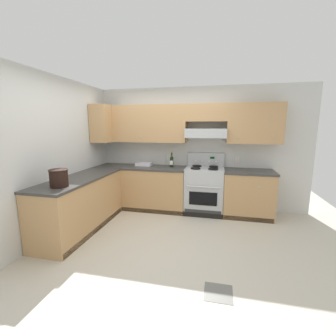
{
  "coord_description": "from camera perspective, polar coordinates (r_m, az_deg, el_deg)",
  "views": [
    {
      "loc": [
        1.01,
        -3.31,
        1.74
      ],
      "look_at": [
        0.11,
        0.7,
        1.0
      ],
      "focal_mm": 24.56,
      "sensor_mm": 36.0,
      "label": 1
    }
  ],
  "objects": [
    {
      "name": "ground_plane",
      "position": [
        3.88,
        -3.99,
        -16.5
      ],
      "size": [
        7.04,
        7.04,
        0.0
      ],
      "primitive_type": "plane",
      "color": "beige"
    },
    {
      "name": "floor_accent_tile",
      "position": [
        2.83,
        12.38,
        -27.97
      ],
      "size": [
        0.3,
        0.3,
        0.01
      ],
      "primitive_type": "cube",
      "color": "slate",
      "rests_on": "ground_plane"
    },
    {
      "name": "wall_back",
      "position": [
        4.89,
        5.55,
        7.1
      ],
      "size": [
        4.68,
        0.57,
        2.55
      ],
      "color": "silver",
      "rests_on": "ground_plane"
    },
    {
      "name": "wall_left",
      "position": [
        4.41,
        -23.58,
        4.12
      ],
      "size": [
        0.47,
        4.0,
        2.55
      ],
      "color": "silver",
      "rests_on": "ground_plane"
    },
    {
      "name": "counter_back_run",
      "position": [
        4.82,
        1.68,
        -5.33
      ],
      "size": [
        3.6,
        0.65,
        0.91
      ],
      "color": "tan",
      "rests_on": "ground_plane"
    },
    {
      "name": "counter_left_run",
      "position": [
        4.2,
        -20.73,
        -8.33
      ],
      "size": [
        0.63,
        1.91,
        0.91
      ],
      "color": "tan",
      "rests_on": "ground_plane"
    },
    {
      "name": "stove",
      "position": [
        4.75,
        8.96,
        -5.34
      ],
      "size": [
        0.76,
        0.62,
        1.2
      ],
      "color": "#B7BABC",
      "rests_on": "ground_plane"
    },
    {
      "name": "wine_bottle",
      "position": [
        4.78,
        0.92,
        1.76
      ],
      "size": [
        0.07,
        0.07,
        0.32
      ],
      "color": "black",
      "rests_on": "counter_back_run"
    },
    {
      "name": "bowl",
      "position": [
        5.0,
        -5.96,
        0.83
      ],
      "size": [
        0.33,
        0.23,
        0.06
      ],
      "color": "silver",
      "rests_on": "counter_back_run"
    },
    {
      "name": "bucket",
      "position": [
        3.55,
        -25.47,
        -2.19
      ],
      "size": [
        0.26,
        0.26,
        0.25
      ],
      "color": "black",
      "rests_on": "counter_left_run"
    }
  ]
}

